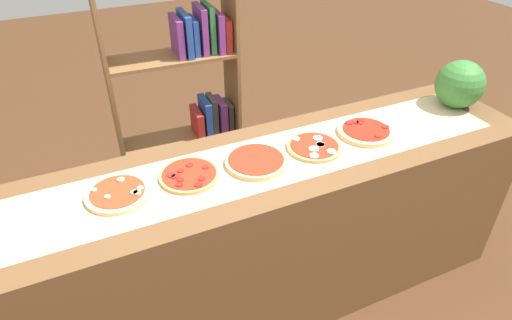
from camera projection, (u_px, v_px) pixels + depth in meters
name	position (u px, v px, depth m)	size (l,w,h in m)	color
ground_plane	(256.00, 298.00, 2.40)	(12.00, 12.00, 0.00)	#4C2D19
counter	(256.00, 239.00, 2.15)	(2.67, 0.60, 0.89)	brown
parchment_paper	(256.00, 164.00, 1.89)	(2.36, 0.38, 0.00)	tan
pizza_mushroom_0	(118.00, 193.00, 1.71)	(0.25, 0.25, 0.03)	#E5C17F
pizza_pepperoni_1	(189.00, 175.00, 1.81)	(0.25, 0.25, 0.02)	tan
pizza_plain_2	(256.00, 162.00, 1.88)	(0.27, 0.27, 0.02)	#E5C17F
pizza_mozzarella_3	(314.00, 147.00, 1.98)	(0.25, 0.25, 0.02)	tan
pizza_pepperoni_4	(366.00, 131.00, 2.09)	(0.27, 0.27, 0.03)	#E5C17F
watermelon	(460.00, 84.00, 2.26)	(0.25, 0.25, 0.25)	#387A33
bookshelf	(192.00, 109.00, 2.64)	(0.73, 0.29, 1.60)	brown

